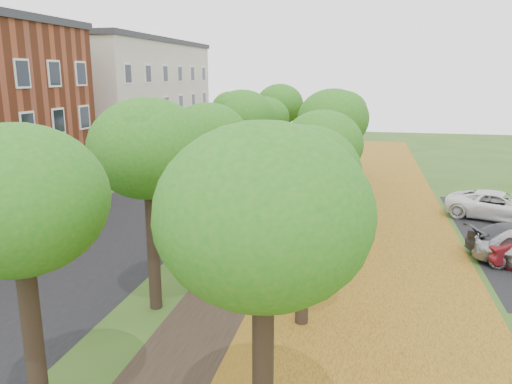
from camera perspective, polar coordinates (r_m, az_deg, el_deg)
The scene contains 7 objects.
street_asphalt at distance 26.91m, azimuth -14.11°, elevation -3.21°, with size 8.00×70.00×0.01m, color black.
footpath at distance 24.59m, azimuth 1.82°, elevation -4.37°, with size 3.20×70.00×0.01m, color black.
leaf_verge at distance 24.24m, azimuth 13.57°, elevation -5.01°, with size 7.50×70.00×0.01m, color #A87B1F.
tree_row_west at distance 24.07m, azimuth -3.29°, elevation 6.95°, with size 3.50×33.50×6.35m.
tree_row_east at distance 23.25m, azimuth 8.27°, elevation 6.61°, with size 3.50×33.50×6.35m.
building_cream at distance 46.26m, azimuth -15.28°, elevation 10.06°, with size 10.30×20.30×10.40m.
car_white at distance 29.14m, azimuth 26.02°, elevation -1.44°, with size 2.41×5.23×1.45m, color white.
Camera 1 is at (4.22, -8.04, 7.48)m, focal length 35.00 mm.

